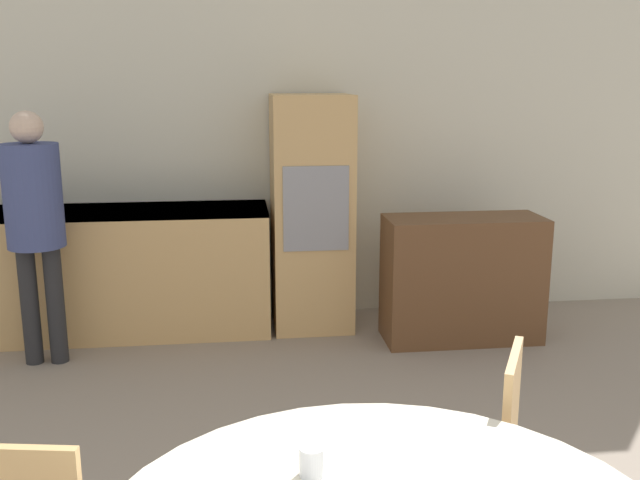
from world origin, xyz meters
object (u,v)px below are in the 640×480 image
(sideboard, at_px, (462,279))
(cup, at_px, (312,461))
(chair_far_right, at_px, (482,451))
(oven_unit, at_px, (311,213))
(person_standing, at_px, (34,212))

(sideboard, xyz_separation_m, cup, (-1.40, -2.95, 0.37))
(chair_far_right, bearing_deg, oven_unit, -146.37)
(sideboard, bearing_deg, oven_unit, 157.22)
(cup, bearing_deg, chair_far_right, 37.66)
(sideboard, height_order, chair_far_right, same)
(chair_far_right, distance_m, person_standing, 3.20)
(oven_unit, xyz_separation_m, sideboard, (1.03, -0.43, -0.42))
(oven_unit, bearing_deg, cup, -96.30)
(cup, bearing_deg, oven_unit, 83.70)
(oven_unit, relative_size, cup, 20.51)
(oven_unit, height_order, chair_far_right, oven_unit)
(person_standing, xyz_separation_m, cup, (1.45, -2.86, -0.20))
(person_standing, relative_size, cup, 19.56)
(chair_far_right, bearing_deg, cup, -25.08)
(oven_unit, height_order, person_standing, oven_unit)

